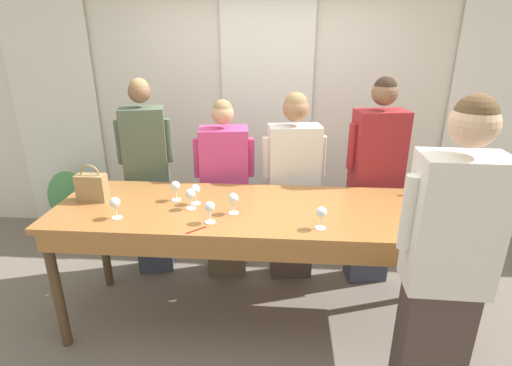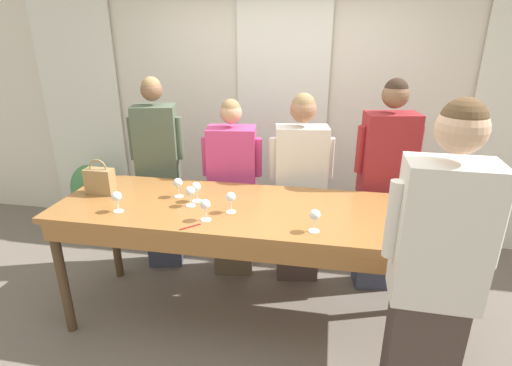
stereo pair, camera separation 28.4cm
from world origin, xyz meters
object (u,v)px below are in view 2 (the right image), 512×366
object	(u,v)px
tasting_bar	(253,221)
potted_plant	(90,192)
wine_glass_center_left	(178,184)
guest_pink_top	(233,190)
guest_olive_jacket	(159,175)
guest_striped_shirt	(384,188)
wine_glass_center_mid	(190,192)
wine_glass_front_right	(196,188)
host_pouring	(433,284)
wine_glass_center_right	(231,198)
wine_glass_back_left	(117,197)
wine_bottle	(447,185)
wine_glass_front_mid	(315,216)
handbag	(100,181)
guest_cream_sweater	(300,189)
wine_glass_front_left	(205,205)

from	to	relation	value
tasting_bar	potted_plant	xyz separation A→B (m)	(-2.12, 1.25, -0.44)
wine_glass_center_left	potted_plant	size ratio (longest dim) A/B	0.20
guest_pink_top	potted_plant	bearing A→B (deg)	162.76
guest_olive_jacket	guest_striped_shirt	size ratio (longest dim) A/B	0.98
wine_glass_center_mid	wine_glass_center_left	bearing A→B (deg)	135.35
wine_glass_front_right	host_pouring	bearing A→B (deg)	-27.54
wine_glass_center_left	guest_pink_top	distance (m)	0.69
wine_glass_center_right	guest_striped_shirt	xyz separation A→B (m)	(1.10, 0.77, -0.15)
wine_glass_back_left	host_pouring	xyz separation A→B (m)	(1.94, -0.50, -0.10)
wine_glass_center_left	potted_plant	bearing A→B (deg)	143.35
wine_glass_front_right	host_pouring	size ratio (longest dim) A/B	0.08
wine_glass_center_mid	tasting_bar	bearing A→B (deg)	3.26
wine_bottle	potted_plant	bearing A→B (deg)	166.48
wine_glass_center_mid	wine_glass_front_mid	bearing A→B (deg)	-14.49
guest_pink_top	guest_striped_shirt	bearing A→B (deg)	-0.00
handbag	wine_glass_center_left	size ratio (longest dim) A/B	1.86
wine_glass_center_mid	guest_striped_shirt	distance (m)	1.59
wine_glass_center_right	wine_glass_back_left	world-z (taller)	same
host_pouring	wine_glass_front_right	bearing A→B (deg)	152.46
handbag	guest_olive_jacket	xyz separation A→B (m)	(0.19, 0.63, -0.17)
wine_glass_front_right	wine_glass_center_left	size ratio (longest dim) A/B	1.00
guest_pink_top	guest_cream_sweater	bearing A→B (deg)	0.00
wine_bottle	guest_olive_jacket	size ratio (longest dim) A/B	0.18
handbag	wine_glass_back_left	world-z (taller)	handbag
wine_glass_front_left	wine_glass_center_left	bearing A→B (deg)	132.84
handbag	wine_glass_front_left	bearing A→B (deg)	-17.75
guest_olive_jacket	host_pouring	world-z (taller)	host_pouring
wine_glass_front_left	guest_striped_shirt	size ratio (longest dim) A/B	0.08
wine_glass_center_mid	wine_bottle	bearing A→B (deg)	13.81
wine_bottle	wine_glass_center_mid	size ratio (longest dim) A/B	2.18
wine_glass_center_left	wine_glass_center_right	bearing A→B (deg)	-23.11
guest_olive_jacket	guest_cream_sweater	world-z (taller)	guest_olive_jacket
wine_bottle	guest_pink_top	size ratio (longest dim) A/B	0.20
wine_glass_back_left	potted_plant	xyz separation A→B (m)	(-1.21, 1.46, -0.64)
tasting_bar	wine_glass_front_left	distance (m)	0.41
potted_plant	guest_striped_shirt	bearing A→B (deg)	-10.27
guest_olive_jacket	wine_glass_center_right	bearing A→B (deg)	-41.86
handbag	host_pouring	xyz separation A→B (m)	(2.23, -0.77, -0.10)
guest_olive_jacket	guest_pink_top	distance (m)	0.69
handbag	potted_plant	distance (m)	1.63
guest_cream_sweater	guest_striped_shirt	xyz separation A→B (m)	(0.69, -0.00, 0.06)
handbag	guest_striped_shirt	world-z (taller)	guest_striped_shirt
handbag	wine_glass_center_mid	bearing A→B (deg)	-7.22
potted_plant	wine_glass_center_mid	bearing A→B (deg)	-37.41
potted_plant	wine_bottle	bearing A→B (deg)	-13.52
wine_glass_front_right	guest_pink_top	world-z (taller)	guest_pink_top
wine_glass_front_right	wine_glass_back_left	xyz separation A→B (m)	(-0.48, -0.27, 0.00)
wine_bottle	wine_glass_front_right	bearing A→B (deg)	-168.68
wine_glass_center_left	wine_glass_center_mid	distance (m)	0.20
wine_glass_center_mid	guest_striped_shirt	size ratio (longest dim) A/B	0.08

